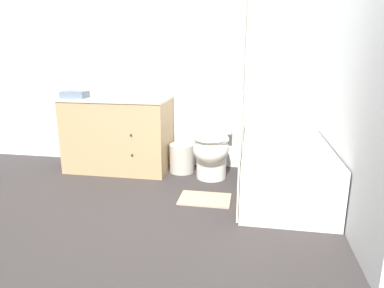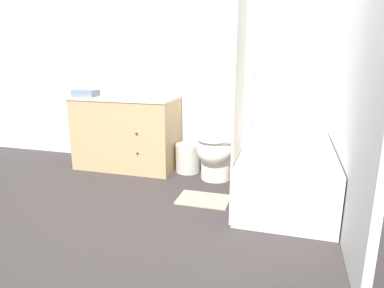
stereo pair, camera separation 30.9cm
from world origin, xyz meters
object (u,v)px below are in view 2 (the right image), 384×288
object	(u,v)px
wastebasket	(188,158)
bath_towel_folded	(269,156)
soap_dispenser	(167,91)
hand_towel_folded	(86,93)
vanity_cabinet	(127,131)
bathtub	(287,173)
bath_mat	(203,200)
tissue_box	(140,93)
sink_faucet	(133,91)
toilet	(217,146)

from	to	relation	value
wastebasket	bath_towel_folded	xyz separation A→B (m)	(0.92, -0.88, 0.36)
soap_dispenser	hand_towel_folded	xyz separation A→B (m)	(-0.89, -0.18, -0.03)
vanity_cabinet	soap_dispenser	xyz separation A→B (m)	(0.48, 0.03, 0.47)
bathtub	hand_towel_folded	xyz separation A→B (m)	(-2.20, 0.27, 0.62)
hand_towel_folded	bathtub	bearing A→B (deg)	-6.95
wastebasket	bath_mat	world-z (taller)	wastebasket
wastebasket	soap_dispenser	xyz separation A→B (m)	(-0.24, 0.01, 0.73)
wastebasket	bath_mat	size ratio (longest dim) A/B	0.68
vanity_cabinet	tissue_box	xyz separation A→B (m)	(0.17, 0.03, 0.44)
sink_faucet	hand_towel_folded	distance (m)	0.54
vanity_cabinet	bath_towel_folded	xyz separation A→B (m)	(1.64, -0.86, 0.10)
sink_faucet	wastebasket	size ratio (longest dim) A/B	0.45
toilet	sink_faucet	bearing A→B (deg)	164.73
vanity_cabinet	wastebasket	xyz separation A→B (m)	(0.72, 0.02, -0.26)
wastebasket	hand_towel_folded	distance (m)	1.34
bath_towel_folded	bath_mat	size ratio (longest dim) A/B	0.72
bathtub	tissue_box	size ratio (longest dim) A/B	9.95
vanity_cabinet	bath_towel_folded	bearing A→B (deg)	-27.54
wastebasket	tissue_box	world-z (taller)	tissue_box
sink_faucet	bath_mat	distance (m)	1.65
toilet	bath_towel_folded	world-z (taller)	toilet
vanity_cabinet	bathtub	distance (m)	1.84
tissue_box	bath_mat	xyz separation A→B (m)	(0.91, -0.72, -0.86)
sink_faucet	toilet	distance (m)	1.22
toilet	vanity_cabinet	bearing A→B (deg)	175.68
sink_faucet	soap_dispenser	distance (m)	0.51
vanity_cabinet	wastebasket	world-z (taller)	vanity_cabinet
bathtub	bath_mat	world-z (taller)	bathtub
bathtub	wastebasket	size ratio (longest dim) A/B	4.43
toilet	hand_towel_folded	xyz separation A→B (m)	(-1.47, -0.07, 0.52)
vanity_cabinet	sink_faucet	xyz separation A→B (m)	(-0.00, 0.21, 0.44)
soap_dispenser	bath_mat	distance (m)	1.29
bathtub	bath_towel_folded	distance (m)	0.54
toilet	bath_mat	world-z (taller)	toilet
wastebasket	tissue_box	bearing A→B (deg)	178.90
bathtub	soap_dispenser	distance (m)	1.53
toilet	bath_mat	bearing A→B (deg)	-88.62
wastebasket	toilet	bearing A→B (deg)	-16.56
vanity_cabinet	toilet	size ratio (longest dim) A/B	1.55
toilet	bath_mat	xyz separation A→B (m)	(0.01, -0.61, -0.34)
vanity_cabinet	bath_mat	xyz separation A→B (m)	(1.08, -0.69, -0.41)
vanity_cabinet	tissue_box	bearing A→B (deg)	10.94
soap_dispenser	hand_towel_folded	bearing A→B (deg)	-168.41
sink_faucet	bathtub	distance (m)	1.99
hand_towel_folded	bath_mat	world-z (taller)	hand_towel_folded
bath_mat	tissue_box	bearing A→B (deg)	141.63
sink_faucet	tissue_box	size ratio (longest dim) A/B	1.01
bath_mat	vanity_cabinet	bearing A→B (deg)	147.45
bath_towel_folded	bathtub	bearing A→B (deg)	71.86
soap_dispenser	bath_towel_folded	size ratio (longest dim) A/B	0.43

